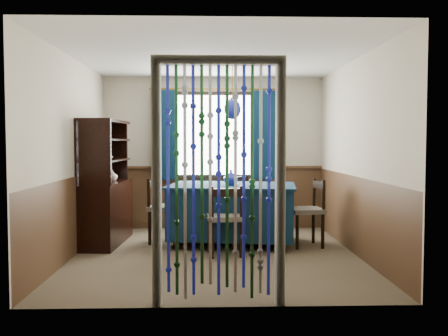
{
  "coord_description": "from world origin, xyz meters",
  "views": [
    {
      "loc": [
        -0.09,
        -6.27,
        1.44
      ],
      "look_at": [
        0.12,
        0.5,
        1.08
      ],
      "focal_mm": 40.0,
      "sensor_mm": 36.0,
      "label": 1
    }
  ],
  "objects_px": {
    "bowl_shelf": "(105,158)",
    "pendant_lamp": "(232,109)",
    "vase_table": "(231,178)",
    "vase_sideboard": "(112,175)",
    "chair_far": "(236,203)",
    "dining_table": "(232,210)",
    "sideboard": "(105,201)",
    "chair_near": "(225,218)",
    "chair_left": "(163,208)",
    "chair_right": "(308,211)"
  },
  "relations": [
    {
      "from": "sideboard",
      "to": "vase_sideboard",
      "type": "distance_m",
      "value": 0.42
    },
    {
      "from": "chair_far",
      "to": "sideboard",
      "type": "bearing_deg",
      "value": 20.05
    },
    {
      "from": "chair_right",
      "to": "bowl_shelf",
      "type": "distance_m",
      "value": 2.86
    },
    {
      "from": "dining_table",
      "to": "vase_sideboard",
      "type": "height_order",
      "value": "vase_sideboard"
    },
    {
      "from": "pendant_lamp",
      "to": "chair_right",
      "type": "bearing_deg",
      "value": -10.02
    },
    {
      "from": "chair_right",
      "to": "chair_far",
      "type": "bearing_deg",
      "value": 37.3
    },
    {
      "from": "sideboard",
      "to": "vase_table",
      "type": "bearing_deg",
      "value": -1.48
    },
    {
      "from": "chair_far",
      "to": "pendant_lamp",
      "type": "bearing_deg",
      "value": 83.63
    },
    {
      "from": "sideboard",
      "to": "vase_sideboard",
      "type": "relative_size",
      "value": 10.04
    },
    {
      "from": "sideboard",
      "to": "bowl_shelf",
      "type": "distance_m",
      "value": 0.68
    },
    {
      "from": "vase_table",
      "to": "vase_sideboard",
      "type": "bearing_deg",
      "value": 167.62
    },
    {
      "from": "pendant_lamp",
      "to": "bowl_shelf",
      "type": "bearing_deg",
      "value": -173.62
    },
    {
      "from": "dining_table",
      "to": "vase_table",
      "type": "height_order",
      "value": "vase_table"
    },
    {
      "from": "chair_near",
      "to": "chair_left",
      "type": "xyz_separation_m",
      "value": [
        -0.86,
        0.85,
        0.02
      ]
    },
    {
      "from": "chair_left",
      "to": "vase_sideboard",
      "type": "bearing_deg",
      "value": -93.89
    },
    {
      "from": "chair_left",
      "to": "vase_table",
      "type": "height_order",
      "value": "vase_table"
    },
    {
      "from": "chair_near",
      "to": "bowl_shelf",
      "type": "bearing_deg",
      "value": 156.85
    },
    {
      "from": "chair_near",
      "to": "bowl_shelf",
      "type": "xyz_separation_m",
      "value": [
        -1.61,
        0.53,
        0.74
      ]
    },
    {
      "from": "vase_table",
      "to": "chair_near",
      "type": "bearing_deg",
      "value": -98.57
    },
    {
      "from": "chair_near",
      "to": "pendant_lamp",
      "type": "bearing_deg",
      "value": 75.48
    },
    {
      "from": "chair_near",
      "to": "pendant_lamp",
      "type": "relative_size",
      "value": 1.2
    },
    {
      "from": "chair_near",
      "to": "vase_table",
      "type": "xyz_separation_m",
      "value": [
        0.1,
        0.66,
        0.46
      ]
    },
    {
      "from": "chair_right",
      "to": "vase_sideboard",
      "type": "xyz_separation_m",
      "value": [
        -2.77,
        0.5,
        0.47
      ]
    },
    {
      "from": "vase_table",
      "to": "vase_sideboard",
      "type": "height_order",
      "value": "vase_sideboard"
    },
    {
      "from": "sideboard",
      "to": "bowl_shelf",
      "type": "xyz_separation_m",
      "value": [
        0.06,
        -0.29,
        0.62
      ]
    },
    {
      "from": "chair_far",
      "to": "pendant_lamp",
      "type": "height_order",
      "value": "pendant_lamp"
    },
    {
      "from": "pendant_lamp",
      "to": "bowl_shelf",
      "type": "xyz_separation_m",
      "value": [
        -1.73,
        -0.19,
        -0.68
      ]
    },
    {
      "from": "chair_far",
      "to": "bowl_shelf",
      "type": "relative_size",
      "value": 4.16
    },
    {
      "from": "chair_far",
      "to": "bowl_shelf",
      "type": "height_order",
      "value": "bowl_shelf"
    },
    {
      "from": "chair_left",
      "to": "bowl_shelf",
      "type": "xyz_separation_m",
      "value": [
        -0.76,
        -0.32,
        0.73
      ]
    },
    {
      "from": "dining_table",
      "to": "sideboard",
      "type": "distance_m",
      "value": 1.8
    },
    {
      "from": "chair_near",
      "to": "vase_table",
      "type": "relative_size",
      "value": 4.63
    },
    {
      "from": "chair_near",
      "to": "chair_right",
      "type": "height_order",
      "value": "chair_right"
    },
    {
      "from": "vase_table",
      "to": "bowl_shelf",
      "type": "distance_m",
      "value": 1.74
    },
    {
      "from": "sideboard",
      "to": "bowl_shelf",
      "type": "height_order",
      "value": "sideboard"
    },
    {
      "from": "bowl_shelf",
      "to": "chair_left",
      "type": "bearing_deg",
      "value": 23.02
    },
    {
      "from": "bowl_shelf",
      "to": "vase_sideboard",
      "type": "xyz_separation_m",
      "value": [
        0.0,
        0.51,
        -0.26
      ]
    },
    {
      "from": "pendant_lamp",
      "to": "vase_sideboard",
      "type": "distance_m",
      "value": 2.0
    },
    {
      "from": "chair_left",
      "to": "vase_sideboard",
      "type": "distance_m",
      "value": 0.91
    },
    {
      "from": "bowl_shelf",
      "to": "pendant_lamp",
      "type": "bearing_deg",
      "value": 6.38
    },
    {
      "from": "sideboard",
      "to": "pendant_lamp",
      "type": "bearing_deg",
      "value": 0.51
    },
    {
      "from": "chair_near",
      "to": "chair_left",
      "type": "bearing_deg",
      "value": 130.18
    },
    {
      "from": "pendant_lamp",
      "to": "vase_table",
      "type": "distance_m",
      "value": 0.96
    },
    {
      "from": "sideboard",
      "to": "pendant_lamp",
      "type": "relative_size",
      "value": 2.33
    },
    {
      "from": "dining_table",
      "to": "vase_sideboard",
      "type": "distance_m",
      "value": 1.83
    },
    {
      "from": "chair_near",
      "to": "chair_far",
      "type": "xyz_separation_m",
      "value": [
        0.21,
        1.5,
        0.01
      ]
    },
    {
      "from": "chair_near",
      "to": "pendant_lamp",
      "type": "height_order",
      "value": "pendant_lamp"
    },
    {
      "from": "dining_table",
      "to": "chair_far",
      "type": "xyz_separation_m",
      "value": [
        0.09,
        0.77,
        0.01
      ]
    },
    {
      "from": "chair_far",
      "to": "bowl_shelf",
      "type": "bearing_deg",
      "value": 28.15
    },
    {
      "from": "dining_table",
      "to": "chair_far",
      "type": "relative_size",
      "value": 2.05
    }
  ]
}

